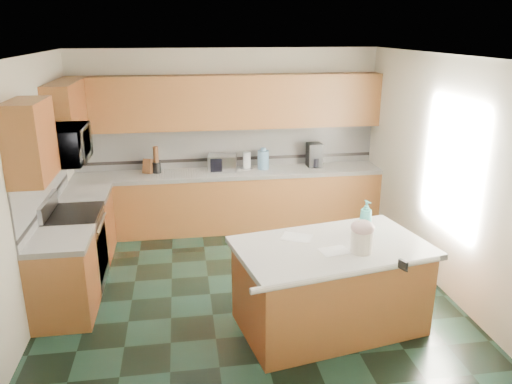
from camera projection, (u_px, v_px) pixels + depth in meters
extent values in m
plane|color=black|center=(248.00, 291.00, 5.92)|extent=(4.60, 4.60, 0.00)
plane|color=white|center=(247.00, 56.00, 5.08)|extent=(4.60, 4.60, 0.00)
cube|color=silver|center=(227.00, 139.00, 7.68)|extent=(4.60, 0.04, 2.70)
cube|color=silver|center=(294.00, 284.00, 3.32)|extent=(4.60, 0.04, 2.70)
cube|color=silver|center=(26.00, 193.00, 5.17)|extent=(0.04, 4.60, 2.70)
cube|color=silver|center=(444.00, 174.00, 5.83)|extent=(0.04, 4.60, 2.70)
cube|color=#5E2911|center=(230.00, 202.00, 7.66)|extent=(4.60, 0.60, 0.86)
cube|color=white|center=(230.00, 173.00, 7.52)|extent=(4.60, 0.64, 0.06)
cube|color=#5E2911|center=(228.00, 102.00, 7.32)|extent=(4.60, 0.33, 0.78)
cube|color=silver|center=(227.00, 146.00, 7.68)|extent=(4.60, 0.02, 0.63)
cube|color=black|center=(228.00, 159.00, 7.74)|extent=(4.60, 0.01, 0.05)
cube|color=#5E2911|center=(88.00, 227.00, 6.71)|extent=(0.60, 0.82, 0.86)
cube|color=white|center=(84.00, 194.00, 6.57)|extent=(0.64, 0.82, 0.06)
cube|color=#5E2911|center=(64.00, 281.00, 5.28)|extent=(0.60, 0.72, 0.86)
cube|color=white|center=(58.00, 241.00, 5.13)|extent=(0.64, 0.72, 0.06)
cube|color=silver|center=(44.00, 187.00, 5.72)|extent=(0.02, 2.30, 0.63)
cube|color=black|center=(47.00, 203.00, 5.79)|extent=(0.01, 2.30, 0.05)
cube|color=#5E2911|center=(66.00, 113.00, 6.35)|extent=(0.33, 1.09, 0.78)
cube|color=#5E2911|center=(30.00, 141.00, 4.78)|extent=(0.33, 0.72, 0.78)
cube|color=#B7B7BC|center=(77.00, 250.00, 5.97)|extent=(0.60, 0.76, 0.88)
cube|color=black|center=(102.00, 252.00, 6.02)|extent=(0.02, 0.68, 0.55)
cube|color=black|center=(72.00, 215.00, 5.82)|extent=(0.62, 0.78, 0.04)
cylinder|color=#B7B7BC|center=(102.00, 223.00, 5.91)|extent=(0.02, 0.66, 0.02)
cube|color=#B7B7BC|center=(48.00, 206.00, 5.75)|extent=(0.06, 0.76, 0.18)
imported|color=#B7B7BC|center=(64.00, 145.00, 5.56)|extent=(0.50, 0.73, 0.41)
cube|color=#5E2911|center=(330.00, 289.00, 5.11)|extent=(1.95, 1.34, 0.86)
cube|color=white|center=(332.00, 248.00, 4.97)|extent=(2.07, 1.46, 0.06)
cylinder|color=white|center=(351.00, 274.00, 4.44)|extent=(1.87, 0.41, 0.06)
cylinder|color=white|center=(362.00, 241.00, 4.77)|extent=(0.27, 0.27, 0.22)
ellipsoid|color=beige|center=(363.00, 228.00, 4.73)|extent=(0.23, 0.23, 0.14)
cylinder|color=tan|center=(363.00, 223.00, 4.71)|extent=(0.07, 0.03, 0.03)
sphere|color=tan|center=(359.00, 223.00, 4.71)|extent=(0.04, 0.04, 0.04)
sphere|color=tan|center=(367.00, 223.00, 4.72)|extent=(0.04, 0.04, 0.04)
imported|color=#43B8B4|center=(366.00, 217.00, 5.21)|extent=(0.17, 0.17, 0.35)
cube|color=white|center=(334.00, 251.00, 4.83)|extent=(0.31, 0.26, 0.00)
cube|color=white|center=(297.00, 237.00, 5.14)|extent=(0.37, 0.34, 0.00)
cube|color=black|center=(403.00, 265.00, 4.52)|extent=(0.06, 0.10, 0.09)
cylinder|color=black|center=(406.00, 270.00, 4.47)|extent=(0.02, 0.07, 0.02)
cube|color=#472814|center=(148.00, 166.00, 7.35)|extent=(0.17, 0.20, 0.24)
cylinder|color=black|center=(157.00, 168.00, 7.41)|extent=(0.13, 0.13, 0.16)
cylinder|color=#472814|center=(156.00, 154.00, 7.34)|extent=(0.08, 0.08, 0.24)
cube|color=#B7B7BC|center=(222.00, 163.00, 7.50)|extent=(0.46, 0.34, 0.24)
cube|color=black|center=(223.00, 165.00, 7.38)|extent=(0.38, 0.01, 0.20)
cylinder|color=white|center=(247.00, 160.00, 7.60)|extent=(0.12, 0.12, 0.26)
cylinder|color=#B7B7BC|center=(247.00, 168.00, 7.64)|extent=(0.17, 0.17, 0.01)
cylinder|color=#689DC8|center=(263.00, 160.00, 7.60)|extent=(0.17, 0.17, 0.28)
cylinder|color=#689DC8|center=(263.00, 149.00, 7.55)|extent=(0.08, 0.08, 0.04)
cube|color=black|center=(314.00, 155.00, 7.72)|extent=(0.22, 0.24, 0.37)
cylinder|color=black|center=(315.00, 162.00, 7.70)|extent=(0.15, 0.15, 0.15)
imported|color=white|center=(318.00, 160.00, 7.72)|extent=(0.13, 0.13, 0.21)
cylinder|color=red|center=(318.00, 152.00, 7.68)|extent=(0.02, 0.02, 0.03)
cube|color=white|center=(452.00, 166.00, 5.59)|extent=(0.02, 1.40, 1.10)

